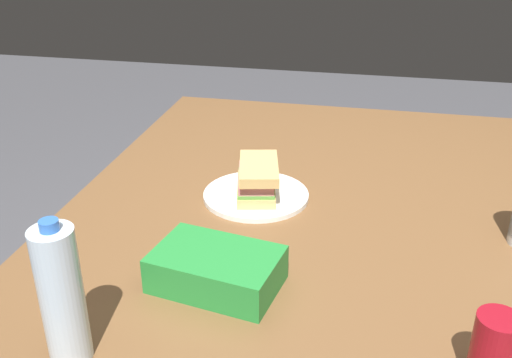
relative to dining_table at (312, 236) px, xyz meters
name	(u,v)px	position (x,y,z in m)	size (l,w,h in m)	color
dining_table	(312,236)	(0.00, 0.00, 0.00)	(1.48, 1.15, 0.77)	brown
paper_plate	(256,195)	(-0.01, -0.14, 0.09)	(0.26, 0.26, 0.01)	white
sandwich	(257,179)	(0.00, -0.14, 0.14)	(0.20, 0.13, 0.08)	#DBB26B
soda_can_red	(493,351)	(0.51, 0.32, 0.15)	(0.07, 0.07, 0.12)	maroon
chip_bag	(217,269)	(0.36, -0.14, 0.12)	(0.23, 0.15, 0.07)	#268C38
water_bottle_tall	(62,296)	(0.58, -0.31, 0.20)	(0.07, 0.07, 0.25)	silver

